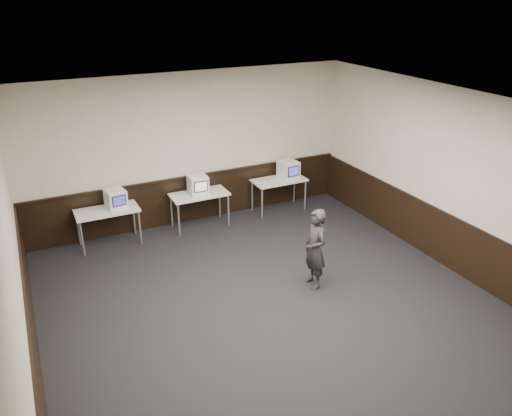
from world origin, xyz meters
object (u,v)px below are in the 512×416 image
at_px(desk_center, 199,197).
at_px(emac_left, 116,199).
at_px(desk_right, 279,182).
at_px(emac_center, 198,184).
at_px(desk_left, 107,213).
at_px(emac_right, 288,170).
at_px(person, 315,249).

bearing_deg(desk_center, emac_left, 178.44).
xyz_separation_m(desk_right, emac_center, (-1.90, 0.05, 0.26)).
bearing_deg(emac_center, desk_center, -85.88).
distance_m(desk_left, desk_center, 1.90).
xyz_separation_m(desk_left, emac_right, (4.04, 0.01, 0.27)).
height_order(desk_center, emac_right, emac_right).
relative_size(desk_right, person, 0.85).
bearing_deg(emac_right, emac_left, 174.84).
relative_size(desk_center, emac_center, 2.81).
bearing_deg(desk_right, emac_left, 179.27).
bearing_deg(desk_left, desk_right, 0.00).
bearing_deg(emac_right, person, -116.08).
distance_m(emac_left, person, 4.07).
xyz_separation_m(desk_left, desk_center, (1.90, 0.00, 0.00)).
bearing_deg(person, emac_center, -159.01).
height_order(desk_left, desk_right, same).
bearing_deg(person, desk_right, 166.57).
bearing_deg(emac_left, emac_center, -9.08).
xyz_separation_m(desk_center, emac_center, (-0.00, 0.05, 0.26)).
xyz_separation_m(desk_right, emac_right, (0.24, 0.01, 0.27)).
bearing_deg(emac_center, desk_left, -176.29).
bearing_deg(person, emac_right, 162.63).
distance_m(desk_left, person, 4.16).
height_order(emac_left, emac_center, emac_center).
distance_m(emac_center, emac_right, 2.14).
relative_size(emac_left, person, 0.31).
height_order(emac_center, person, person).
bearing_deg(emac_left, desk_left, -176.20).
relative_size(desk_center, emac_left, 2.75).
bearing_deg(desk_right, emac_center, 178.63).
relative_size(emac_left, emac_center, 1.02).
distance_m(desk_right, emac_left, 3.61).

